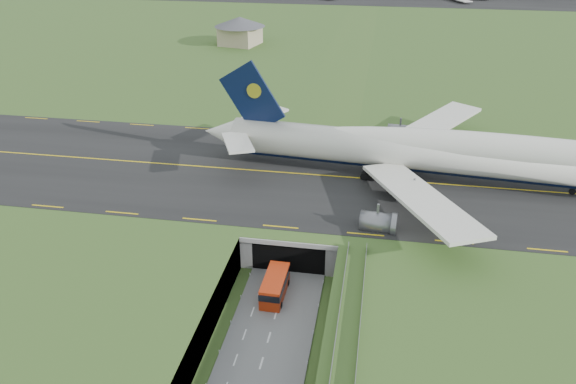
# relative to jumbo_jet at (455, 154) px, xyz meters

# --- Properties ---
(ground) EXTENTS (900.00, 900.00, 0.00)m
(ground) POSITION_rel_jumbo_jet_xyz_m (-27.49, -34.63, -11.86)
(ground) COLOR #365B24
(ground) RESTS_ON ground
(airfield_deck) EXTENTS (800.00, 800.00, 6.00)m
(airfield_deck) POSITION_rel_jumbo_jet_xyz_m (-27.49, -34.63, -8.86)
(airfield_deck) COLOR gray
(airfield_deck) RESTS_ON ground
(trench_road) EXTENTS (12.00, 75.00, 0.20)m
(trench_road) POSITION_rel_jumbo_jet_xyz_m (-27.49, -42.13, -11.76)
(trench_road) COLOR slate
(trench_road) RESTS_ON ground
(taxiway) EXTENTS (800.00, 44.00, 0.18)m
(taxiway) POSITION_rel_jumbo_jet_xyz_m (-27.49, -1.63, -5.77)
(taxiway) COLOR black
(taxiway) RESTS_ON airfield_deck
(tunnel_portal) EXTENTS (17.00, 22.30, 6.00)m
(tunnel_portal) POSITION_rel_jumbo_jet_xyz_m (-27.49, -17.92, -8.53)
(tunnel_portal) COLOR gray
(tunnel_portal) RESTS_ON ground
(guideway) EXTENTS (3.00, 53.00, 7.05)m
(guideway) POSITION_rel_jumbo_jet_xyz_m (-16.49, -53.74, -6.54)
(guideway) COLOR #A8A8A3
(guideway) RESTS_ON ground
(jumbo_jet) EXTENTS (104.94, 65.33, 21.70)m
(jumbo_jet) POSITION_rel_jumbo_jet_xyz_m (0.00, 0.00, 0.00)
(jumbo_jet) COLOR silver
(jumbo_jet) RESTS_ON ground
(shuttle_tram) EXTENTS (3.42, 8.56, 3.45)m
(shuttle_tram) POSITION_rel_jumbo_jet_xyz_m (-28.48, -33.06, -9.98)
(shuttle_tram) COLOR #AE290B
(shuttle_tram) RESTS_ON ground
(service_building) EXTENTS (22.81, 22.81, 10.41)m
(service_building) POSITION_rel_jumbo_jet_xyz_m (-69.42, 109.52, 0.31)
(service_building) COLOR tan
(service_building) RESTS_ON ground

